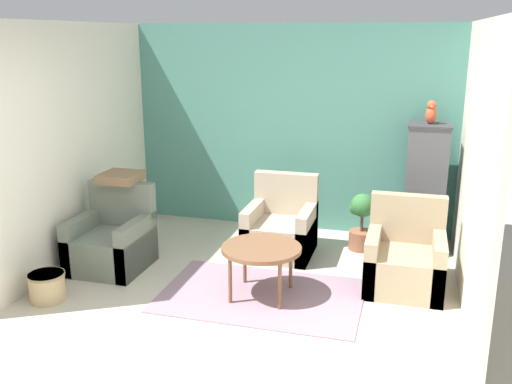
% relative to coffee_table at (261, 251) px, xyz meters
% --- Properties ---
extents(ground_plane, '(20.00, 20.00, 0.00)m').
position_rel_coffee_table_xyz_m(ground_plane, '(-0.19, -1.14, -0.46)').
color(ground_plane, beige).
rests_on(ground_plane, ground).
extents(wall_back_accent, '(4.16, 0.06, 2.56)m').
position_rel_coffee_table_xyz_m(wall_back_accent, '(-0.19, 2.12, 0.82)').
color(wall_back_accent, '#4C897A').
rests_on(wall_back_accent, ground_plane).
extents(wall_left, '(0.06, 3.22, 2.56)m').
position_rel_coffee_table_xyz_m(wall_left, '(-2.24, 0.48, 0.82)').
color(wall_left, silver).
rests_on(wall_left, ground_plane).
extents(wall_right, '(0.06, 3.22, 2.56)m').
position_rel_coffee_table_xyz_m(wall_right, '(1.86, 0.48, 0.82)').
color(wall_right, silver).
rests_on(wall_right, ground_plane).
extents(area_rug, '(1.92, 1.26, 0.01)m').
position_rel_coffee_table_xyz_m(area_rug, '(0.00, -0.00, -0.46)').
color(area_rug, gray).
rests_on(area_rug, ground_plane).
extents(coffee_table, '(0.76, 0.76, 0.51)m').
position_rel_coffee_table_xyz_m(coffee_table, '(0.00, 0.00, 0.00)').
color(coffee_table, brown).
rests_on(coffee_table, ground_plane).
extents(armchair_left, '(0.74, 0.76, 0.88)m').
position_rel_coffee_table_xyz_m(armchair_left, '(-1.72, 0.26, -0.18)').
color(armchair_left, slate).
rests_on(armchair_left, ground_plane).
extents(armchair_right, '(0.74, 0.76, 0.88)m').
position_rel_coffee_table_xyz_m(armchair_right, '(1.31, 0.57, -0.18)').
color(armchair_right, '#9E896B').
rests_on(armchair_right, ground_plane).
extents(armchair_middle, '(0.74, 0.76, 0.88)m').
position_rel_coffee_table_xyz_m(armchair_middle, '(-0.08, 1.14, -0.18)').
color(armchair_middle, tan).
rests_on(armchair_middle, ground_plane).
extents(birdcage, '(0.52, 0.52, 1.47)m').
position_rel_coffee_table_xyz_m(birdcage, '(1.47, 1.69, 0.26)').
color(birdcage, '#353539').
rests_on(birdcage, ground_plane).
extents(parrot, '(0.12, 0.22, 0.26)m').
position_rel_coffee_table_xyz_m(parrot, '(1.47, 1.69, 1.13)').
color(parrot, '#D14C2D').
rests_on(parrot, birdcage).
extents(potted_plant, '(0.30, 0.29, 0.67)m').
position_rel_coffee_table_xyz_m(potted_plant, '(0.80, 1.51, -0.10)').
color(potted_plant, brown).
rests_on(potted_plant, ground_plane).
extents(wicker_basket, '(0.35, 0.35, 0.27)m').
position_rel_coffee_table_xyz_m(wicker_basket, '(-1.92, -0.63, -0.32)').
color(wicker_basket, tan).
rests_on(wicker_basket, ground_plane).
extents(throw_pillow, '(0.40, 0.40, 0.10)m').
position_rel_coffee_table_xyz_m(throw_pillow, '(-1.72, 0.53, 0.47)').
color(throw_pillow, '#846647').
rests_on(throw_pillow, armchair_left).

